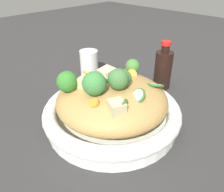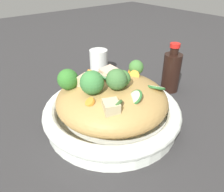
% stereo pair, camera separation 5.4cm
% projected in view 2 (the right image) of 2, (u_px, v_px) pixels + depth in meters
% --- Properties ---
extents(ground_plane, '(3.00, 3.00, 0.00)m').
position_uv_depth(ground_plane, '(112.00, 123.00, 0.58)').
color(ground_plane, '#2F2E2F').
extents(serving_bowl, '(0.34, 0.34, 0.06)m').
position_uv_depth(serving_bowl, '(112.00, 114.00, 0.57)').
color(serving_bowl, white).
rests_on(serving_bowl, ground_plane).
extents(noodle_heap, '(0.27, 0.27, 0.09)m').
position_uv_depth(noodle_heap, '(112.00, 99.00, 0.54)').
color(noodle_heap, '#AB8449').
rests_on(noodle_heap, serving_bowl).
extents(broccoli_florets, '(0.16, 0.23, 0.07)m').
position_uv_depth(broccoli_florets, '(100.00, 79.00, 0.50)').
color(broccoli_florets, '#9CBE73').
rests_on(broccoli_florets, serving_bowl).
extents(carrot_coins, '(0.17, 0.20, 0.04)m').
position_uv_depth(carrot_coins, '(115.00, 76.00, 0.57)').
color(carrot_coins, orange).
rests_on(carrot_coins, serving_bowl).
extents(zucchini_slices, '(0.15, 0.18, 0.04)m').
position_uv_depth(zucchini_slices, '(128.00, 92.00, 0.50)').
color(zucchini_slices, beige).
rests_on(zucchini_slices, serving_bowl).
extents(chicken_chunks, '(0.15, 0.12, 0.04)m').
position_uv_depth(chicken_chunks, '(102.00, 85.00, 0.51)').
color(chicken_chunks, '#D0B194').
rests_on(chicken_chunks, serving_bowl).
extents(soy_sauce_bottle, '(0.05, 0.05, 0.15)m').
position_uv_depth(soy_sauce_bottle, '(171.00, 71.00, 0.70)').
color(soy_sauce_bottle, black).
rests_on(soy_sauce_bottle, ground_plane).
extents(drinking_glass, '(0.06, 0.06, 0.09)m').
position_uv_depth(drinking_glass, '(99.00, 63.00, 0.81)').
color(drinking_glass, silver).
rests_on(drinking_glass, ground_plane).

